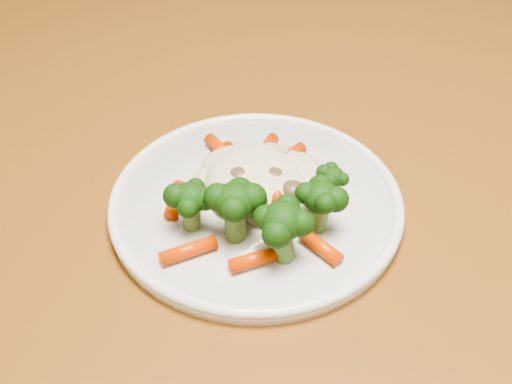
{
  "coord_description": "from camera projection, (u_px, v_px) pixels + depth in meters",
  "views": [
    {
      "loc": [
        -0.2,
        -0.71,
        1.14
      ],
      "look_at": [
        -0.25,
        -0.3,
        0.77
      ],
      "focal_mm": 45.0,
      "sensor_mm": 36.0,
      "label": 1
    }
  ],
  "objects": [
    {
      "name": "meal",
      "position": [
        261.0,
        193.0,
        0.54
      ],
      "size": [
        0.16,
        0.18,
        0.05
      ],
      "color": "beige",
      "rests_on": "plate"
    },
    {
      "name": "plate",
      "position": [
        256.0,
        204.0,
        0.57
      ],
      "size": [
        0.26,
        0.26,
        0.01
      ],
      "primitive_type": "cylinder",
      "color": "silver",
      "rests_on": "dining_table"
    },
    {
      "name": "dining_table",
      "position": [
        316.0,
        235.0,
        0.68
      ],
      "size": [
        1.28,
        0.9,
        0.75
      ],
      "rotation": [
        0.0,
        0.0,
        0.07
      ],
      "color": "brown",
      "rests_on": "ground"
    }
  ]
}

